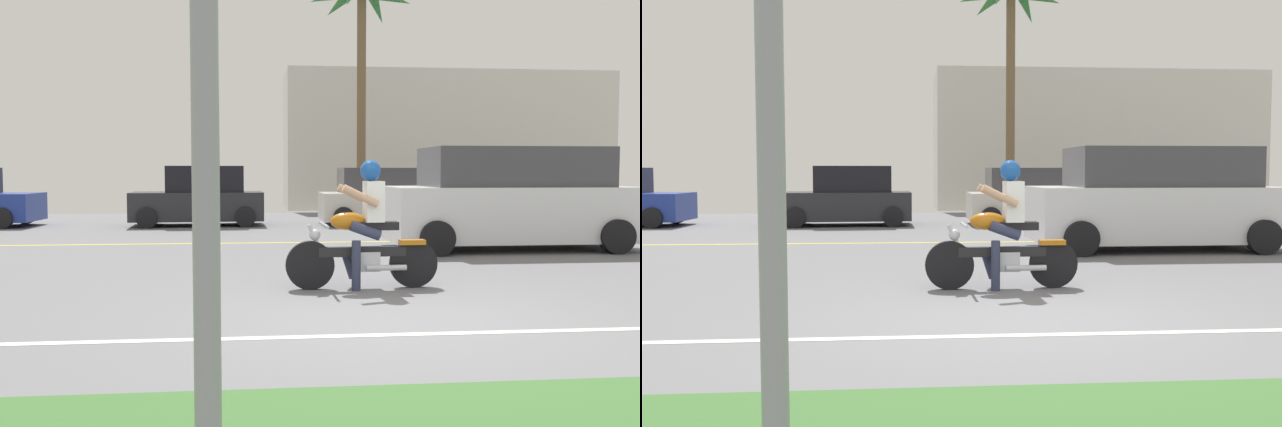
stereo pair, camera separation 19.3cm
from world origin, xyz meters
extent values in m
cube|color=slate|center=(0.00, 3.00, -0.02)|extent=(56.00, 30.00, 0.04)
cube|color=silver|center=(0.00, -0.60, 0.00)|extent=(50.40, 0.12, 0.01)
cube|color=yellow|center=(0.00, 7.55, 0.00)|extent=(50.40, 0.12, 0.01)
cylinder|color=black|center=(-0.75, 1.87, 0.31)|extent=(0.63, 0.11, 0.63)
cylinder|color=black|center=(0.61, 1.90, 0.31)|extent=(0.63, 0.11, 0.63)
cylinder|color=#B7BAC1|center=(-0.64, 1.88, 0.57)|extent=(0.28, 0.06, 0.54)
cube|color=black|center=(-0.07, 1.89, 0.48)|extent=(1.14, 0.13, 0.13)
cube|color=#B7BAC1|center=(-0.02, 1.89, 0.35)|extent=(0.34, 0.22, 0.25)
ellipsoid|color=#B76614|center=(-0.26, 1.89, 0.88)|extent=(0.46, 0.25, 0.23)
cube|color=black|center=(0.14, 1.89, 0.81)|extent=(0.51, 0.24, 0.10)
cube|color=#B76614|center=(0.59, 1.90, 0.59)|extent=(0.34, 0.17, 0.06)
cylinder|color=#B7BAC1|center=(-0.56, 1.88, 0.83)|extent=(0.05, 0.65, 0.04)
sphere|color=#B7BAC1|center=(-0.68, 1.88, 0.70)|extent=(0.15, 0.15, 0.15)
cylinder|color=#B7BAC1|center=(0.23, 1.77, 0.28)|extent=(0.52, 0.08, 0.07)
cube|color=white|center=(0.08, 1.89, 1.13)|extent=(0.24, 0.34, 0.52)
sphere|color=#194C9E|center=(0.04, 1.89, 1.52)|extent=(0.27, 0.27, 0.27)
cylinder|color=#2D334C|center=(-0.05, 1.99, 0.76)|extent=(0.42, 0.14, 0.26)
cylinder|color=#2D334C|center=(-0.04, 1.79, 0.76)|extent=(0.42, 0.14, 0.26)
cylinder|color=#2D334C|center=(-0.17, 1.74, 0.32)|extent=(0.12, 0.12, 0.64)
cylinder|color=#2D334C|center=(-0.22, 2.01, 0.28)|extent=(0.21, 0.12, 0.35)
cylinder|color=tan|center=(-0.14, 2.10, 1.20)|extent=(0.47, 0.10, 0.29)
cylinder|color=tan|center=(-0.13, 1.68, 1.20)|extent=(0.47, 0.10, 0.29)
cube|color=silver|center=(3.48, 6.03, 0.70)|extent=(4.71, 2.03, 1.04)
cube|color=#414147|center=(3.57, 6.03, 1.59)|extent=(3.39, 1.75, 0.75)
cylinder|color=black|center=(5.16, 7.04, 0.32)|extent=(0.64, 0.22, 0.64)
cylinder|color=black|center=(1.78, 7.02, 0.32)|extent=(0.64, 0.22, 0.64)
cylinder|color=black|center=(5.18, 5.03, 0.32)|extent=(0.64, 0.22, 0.64)
cylinder|color=black|center=(1.79, 5.01, 0.32)|extent=(0.64, 0.22, 0.64)
cylinder|color=black|center=(5.93, 6.04, 0.75)|extent=(0.20, 0.58, 0.58)
cylinder|color=black|center=(-8.03, 11.72, 0.28)|extent=(0.57, 0.20, 0.56)
cylinder|color=black|center=(-7.98, 13.43, 0.28)|extent=(0.57, 0.20, 0.56)
cube|color=#232328|center=(-3.00, 12.38, 0.55)|extent=(3.68, 1.79, 0.78)
cube|color=black|center=(-2.79, 12.39, 1.30)|extent=(2.15, 1.49, 0.72)
cylinder|color=black|center=(-1.74, 13.26, 0.28)|extent=(0.57, 0.20, 0.56)
cylinder|color=black|center=(-4.34, 13.15, 0.28)|extent=(0.57, 0.20, 0.56)
cylinder|color=black|center=(-1.67, 11.62, 0.28)|extent=(0.57, 0.20, 0.56)
cylinder|color=black|center=(-4.27, 11.51, 0.28)|extent=(0.57, 0.20, 0.56)
cube|color=beige|center=(2.28, 12.19, 0.53)|extent=(3.68, 1.86, 0.76)
cube|color=#3B3A3D|center=(2.06, 12.19, 1.26)|extent=(2.13, 1.60, 0.70)
cylinder|color=black|center=(0.96, 11.26, 0.28)|extent=(0.56, 0.18, 0.56)
cylinder|color=black|center=(3.60, 11.27, 0.28)|extent=(0.56, 0.18, 0.56)
cylinder|color=black|center=(0.96, 13.11, 0.28)|extent=(0.56, 0.18, 0.56)
cylinder|color=black|center=(3.60, 13.12, 0.28)|extent=(0.56, 0.18, 0.56)
cube|color=#8C939E|center=(6.68, 13.10, 0.50)|extent=(3.71, 1.77, 0.70)
cube|color=#2D2F36|center=(6.90, 13.09, 1.17)|extent=(2.17, 1.48, 0.64)
cylinder|color=black|center=(8.02, 13.85, 0.28)|extent=(0.57, 0.20, 0.56)
cylinder|color=black|center=(5.40, 13.96, 0.28)|extent=(0.57, 0.20, 0.56)
cylinder|color=black|center=(7.96, 12.23, 0.28)|extent=(0.57, 0.20, 0.56)
cylinder|color=black|center=(5.33, 12.34, 0.28)|extent=(0.57, 0.20, 0.56)
cylinder|color=brown|center=(2.21, 16.02, 3.82)|extent=(0.30, 0.30, 7.64)
cylinder|color=gray|center=(-1.57, -5.16, 1.18)|extent=(0.06, 0.06, 2.37)
cube|color=beige|center=(6.47, 21.00, 2.75)|extent=(13.19, 4.00, 5.51)
camera|label=1|loc=(-1.47, -6.62, 1.51)|focal=37.74mm
camera|label=2|loc=(-1.28, -6.64, 1.51)|focal=37.74mm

